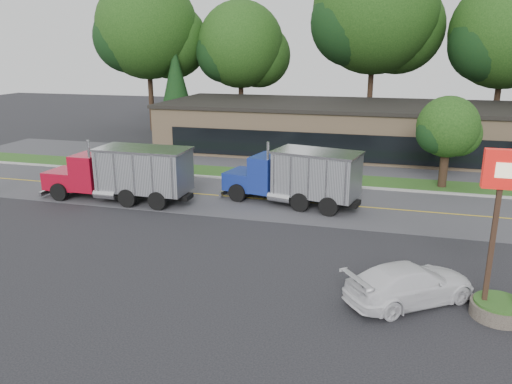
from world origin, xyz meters
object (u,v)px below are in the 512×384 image
at_px(rally_car, 410,283).
at_px(dump_truck_blue, 298,176).
at_px(bilo_sign, 505,263).
at_px(dump_truck_red, 125,172).

bearing_deg(rally_car, dump_truck_blue, -6.80).
distance_m(dump_truck_blue, rally_car, 12.41).
relative_size(dump_truck_blue, rally_car, 1.69).
relative_size(bilo_sign, dump_truck_red, 0.63).
bearing_deg(bilo_sign, dump_truck_red, 155.27).
xyz_separation_m(dump_truck_red, dump_truck_blue, (10.32, 1.98, -0.00)).
bearing_deg(dump_truck_red, dump_truck_blue, -168.49).
distance_m(bilo_sign, dump_truck_blue, 14.33).
distance_m(dump_truck_red, rally_car, 18.71).
distance_m(bilo_sign, rally_car, 3.28).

